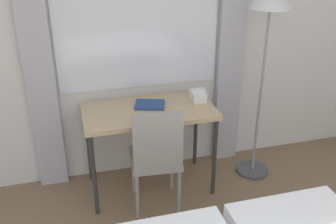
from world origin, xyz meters
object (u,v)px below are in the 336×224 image
at_px(book, 150,105).
at_px(desk, 149,117).
at_px(desk_chair, 156,154).
at_px(telephone, 198,95).
at_px(standing_lamp, 269,13).

bearing_deg(book, desk, -111.48).
distance_m(desk_chair, book, 0.45).
distance_m(desk, desk_chair, 0.35).
relative_size(desk_chair, telephone, 5.89).
bearing_deg(desk_chair, desk, 92.79).
bearing_deg(standing_lamp, desk, 178.33).
distance_m(desk_chair, telephone, 0.66).
bearing_deg(standing_lamp, telephone, 170.26).
distance_m(desk, standing_lamp, 1.29).
bearing_deg(desk, book, 68.52).
bearing_deg(telephone, standing_lamp, -9.74).
height_order(desk, desk_chair, desk_chair).
distance_m(desk, telephone, 0.47).
relative_size(desk, book, 3.79).
xyz_separation_m(desk, desk_chair, (-0.01, -0.30, -0.19)).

